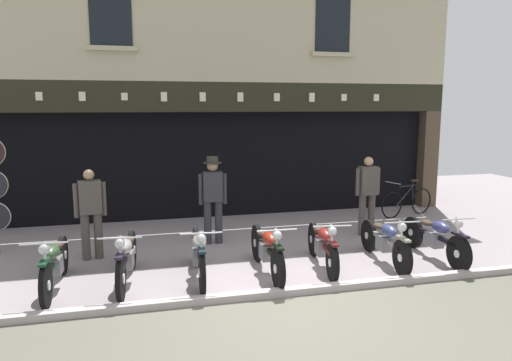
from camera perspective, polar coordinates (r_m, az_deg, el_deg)
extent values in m
cube|color=gray|center=(11.81, -3.89, -4.76)|extent=(23.88, 10.00, 0.08)
cube|color=#ADA09F|center=(7.23, 3.34, -13.41)|extent=(23.88, 0.16, 0.18)
cube|color=black|center=(13.82, -5.67, 2.87)|extent=(10.93, 4.00, 2.60)
cube|color=#4C3D2D|center=(13.92, 19.75, 2.43)|extent=(0.44, 0.36, 2.60)
cube|color=black|center=(12.09, -4.43, 2.63)|extent=(10.45, 0.03, 2.18)
cube|color=black|center=(11.59, -4.16, 9.89)|extent=(11.88, 0.24, 0.70)
cube|color=silver|center=(11.45, -24.43, 9.13)|extent=(0.14, 0.03, 0.18)
cube|color=silver|center=(11.33, -20.01, 9.40)|extent=(0.14, 0.03, 0.20)
cube|color=silver|center=(11.28, -15.40, 9.62)|extent=(0.14, 0.03, 0.17)
cube|color=silver|center=(11.30, -10.91, 9.78)|extent=(0.14, 0.03, 0.21)
cube|color=silver|center=(11.39, -6.37, 9.87)|extent=(0.14, 0.03, 0.21)
cube|color=silver|center=(11.54, -1.88, 9.91)|extent=(0.14, 0.03, 0.22)
cube|color=silver|center=(11.77, 2.50, 9.89)|extent=(0.14, 0.03, 0.19)
cube|color=silver|center=(12.06, 6.67, 9.82)|extent=(0.14, 0.03, 0.22)
cube|color=silver|center=(12.39, 10.43, 9.71)|extent=(0.14, 0.03, 0.17)
cube|color=silver|center=(12.79, 14.13, 9.56)|extent=(0.14, 0.03, 0.17)
cube|color=#B7AC8C|center=(11.83, -4.33, 18.35)|extent=(11.88, 0.40, 2.78)
cube|color=black|center=(11.45, -16.96, 18.31)|extent=(0.90, 0.02, 1.30)
cube|color=#B7AC8C|center=(11.31, -16.80, 14.85)|extent=(1.10, 0.12, 0.10)
cube|color=black|center=(12.41, 9.14, 17.83)|extent=(0.90, 0.02, 1.30)
cube|color=#B7AC8C|center=(12.28, 9.13, 14.62)|extent=(1.10, 0.12, 0.10)
cylinder|color=black|center=(7.30, -23.76, -11.39)|extent=(0.09, 0.63, 0.63)
cylinder|color=silver|center=(7.30, -23.76, -11.39)|extent=(0.10, 0.14, 0.14)
cylinder|color=black|center=(8.59, -22.04, -8.23)|extent=(0.10, 0.64, 0.63)
cylinder|color=silver|center=(8.59, -22.04, -8.23)|extent=(0.11, 0.14, 0.14)
cube|color=#153925|center=(7.91, -22.88, -8.86)|extent=(0.10, 1.28, 0.07)
cube|color=slate|center=(7.93, -22.85, -9.34)|extent=(0.21, 0.32, 0.26)
ellipsoid|color=#344B2E|center=(7.69, -23.18, -7.81)|extent=(0.23, 0.47, 0.20)
ellipsoid|color=#38281E|center=(8.09, -22.65, -7.11)|extent=(0.21, 0.30, 0.10)
cube|color=#153925|center=(7.19, -23.93, -8.87)|extent=(0.11, 0.36, 0.04)
sphere|color=silver|center=(7.20, -23.93, -7.49)|extent=(0.15, 0.15, 0.15)
cylinder|color=silver|center=(7.18, -23.97, -6.87)|extent=(0.62, 0.04, 0.02)
cylinder|color=silver|center=(7.25, -23.85, -9.13)|extent=(0.04, 0.26, 0.61)
cylinder|color=black|center=(7.18, -15.81, -11.20)|extent=(0.14, 0.66, 0.65)
cylinder|color=silver|center=(7.18, -15.81, -11.20)|extent=(0.11, 0.15, 0.14)
cylinder|color=black|center=(8.48, -14.57, -8.00)|extent=(0.15, 0.66, 0.65)
cylinder|color=silver|center=(8.48, -14.57, -8.00)|extent=(0.12, 0.15, 0.14)
cube|color=black|center=(7.79, -15.17, -8.63)|extent=(0.21, 1.27, 0.07)
cube|color=slate|center=(7.81, -15.15, -9.12)|extent=(0.23, 0.34, 0.26)
ellipsoid|color=gray|center=(7.58, -15.39, -7.57)|extent=(0.27, 0.48, 0.20)
ellipsoid|color=#38281E|center=(7.98, -15.01, -6.86)|extent=(0.23, 0.32, 0.10)
cube|color=black|center=(7.07, -15.93, -8.56)|extent=(0.14, 0.37, 0.04)
sphere|color=silver|center=(7.09, -15.92, -7.23)|extent=(0.15, 0.15, 0.15)
cylinder|color=silver|center=(7.06, -15.95, -6.61)|extent=(0.62, 0.09, 0.02)
cylinder|color=silver|center=(7.13, -15.87, -8.90)|extent=(0.06, 0.23, 0.62)
cylinder|color=black|center=(7.19, -6.44, -10.86)|extent=(0.11, 0.66, 0.66)
cylinder|color=silver|center=(7.19, -6.44, -10.86)|extent=(0.11, 0.15, 0.15)
cylinder|color=black|center=(8.45, -7.15, -7.82)|extent=(0.12, 0.66, 0.66)
cylinder|color=silver|center=(8.45, -7.15, -7.82)|extent=(0.12, 0.15, 0.15)
cube|color=black|center=(7.78, -6.84, -8.38)|extent=(0.14, 1.22, 0.07)
cube|color=slate|center=(7.80, -6.83, -8.87)|extent=(0.22, 0.33, 0.26)
ellipsoid|color=gray|center=(7.57, -6.78, -7.29)|extent=(0.25, 0.47, 0.20)
ellipsoid|color=#38281E|center=(7.96, -6.99, -6.63)|extent=(0.22, 0.31, 0.10)
cube|color=black|center=(7.08, -6.49, -8.19)|extent=(0.12, 0.37, 0.04)
sphere|color=silver|center=(7.09, -6.55, -6.89)|extent=(0.15, 0.15, 0.15)
cylinder|color=silver|center=(7.07, -6.56, -6.27)|extent=(0.62, 0.06, 0.02)
cylinder|color=silver|center=(7.14, -6.51, -8.56)|extent=(0.05, 0.23, 0.62)
cylinder|color=black|center=(7.34, 2.62, -10.43)|extent=(0.09, 0.65, 0.65)
cylinder|color=silver|center=(7.34, 2.62, -10.43)|extent=(0.10, 0.15, 0.14)
cylinder|color=black|center=(8.63, 0.14, -7.43)|extent=(0.10, 0.65, 0.65)
cylinder|color=silver|center=(8.63, 0.14, -7.43)|extent=(0.11, 0.15, 0.14)
cube|color=black|center=(7.95, 1.28, -7.99)|extent=(0.10, 1.29, 0.07)
cube|color=slate|center=(7.97, 1.28, -8.47)|extent=(0.21, 0.33, 0.26)
ellipsoid|color=maroon|center=(7.73, 1.59, -6.92)|extent=(0.23, 0.47, 0.20)
ellipsoid|color=#38281E|center=(8.13, 0.85, -6.27)|extent=(0.21, 0.31, 0.10)
cube|color=black|center=(7.23, 2.64, -7.86)|extent=(0.11, 0.36, 0.04)
sphere|color=silver|center=(7.25, 2.53, -6.55)|extent=(0.15, 0.15, 0.15)
cylinder|color=silver|center=(7.22, 2.53, -5.94)|extent=(0.62, 0.04, 0.02)
cylinder|color=silver|center=(7.29, 2.56, -8.18)|extent=(0.04, 0.24, 0.62)
cylinder|color=black|center=(7.75, 9.09, -9.65)|extent=(0.16, 0.61, 0.61)
cylinder|color=silver|center=(7.75, 9.09, -9.65)|extent=(0.12, 0.15, 0.13)
cylinder|color=black|center=(8.99, 6.85, -6.96)|extent=(0.17, 0.61, 0.61)
cylinder|color=silver|center=(8.99, 6.85, -6.96)|extent=(0.13, 0.15, 0.13)
cube|color=#561719|center=(8.33, 7.90, -7.42)|extent=(0.24, 1.23, 0.07)
cube|color=slate|center=(8.35, 7.89, -7.88)|extent=(0.24, 0.35, 0.26)
ellipsoid|color=maroon|center=(8.12, 8.21, -6.38)|extent=(0.28, 0.49, 0.20)
ellipsoid|color=#38281E|center=(8.51, 7.54, -5.80)|extent=(0.24, 0.33, 0.10)
cube|color=#561719|center=(7.65, 9.15, -7.35)|extent=(0.15, 0.37, 0.04)
sphere|color=silver|center=(7.66, 9.07, -5.96)|extent=(0.15, 0.15, 0.15)
cylinder|color=silver|center=(7.64, 9.08, -5.38)|extent=(0.62, 0.11, 0.02)
cylinder|color=silver|center=(7.70, 9.07, -7.51)|extent=(0.07, 0.27, 0.61)
cylinder|color=black|center=(8.25, 17.03, -8.80)|extent=(0.12, 0.61, 0.60)
cylinder|color=silver|center=(8.25, 17.03, -8.80)|extent=(0.11, 0.14, 0.13)
cylinder|color=black|center=(9.43, 13.28, -6.39)|extent=(0.13, 0.61, 0.60)
cylinder|color=silver|center=(9.43, 13.28, -6.39)|extent=(0.12, 0.14, 0.13)
cube|color=gray|center=(8.80, 15.06, -6.77)|extent=(0.17, 1.26, 0.07)
cube|color=slate|center=(8.82, 15.04, -7.21)|extent=(0.22, 0.33, 0.26)
ellipsoid|color=navy|center=(8.61, 15.57, -5.77)|extent=(0.25, 0.48, 0.20)
ellipsoid|color=#38281E|center=(8.97, 14.44, -5.25)|extent=(0.22, 0.31, 0.10)
cube|color=gray|center=(8.16, 17.13, -6.65)|extent=(0.13, 0.37, 0.04)
sphere|color=silver|center=(8.16, 17.00, -5.33)|extent=(0.15, 0.15, 0.15)
cylinder|color=silver|center=(8.14, 17.03, -4.78)|extent=(0.62, 0.07, 0.02)
cylinder|color=silver|center=(8.20, 17.00, -6.78)|extent=(0.05, 0.23, 0.62)
cylinder|color=black|center=(8.78, 23.02, -8.03)|extent=(0.08, 0.61, 0.61)
cylinder|color=silver|center=(8.78, 23.02, -8.03)|extent=(0.10, 0.13, 0.13)
cylinder|color=black|center=(9.89, 18.17, -5.87)|extent=(0.09, 0.61, 0.61)
cylinder|color=silver|center=(9.89, 18.17, -5.87)|extent=(0.11, 0.14, 0.13)
cube|color=black|center=(9.29, 20.49, -6.18)|extent=(0.09, 1.30, 0.07)
cube|color=slate|center=(9.31, 20.46, -6.59)|extent=(0.20, 0.32, 0.26)
ellipsoid|color=navy|center=(9.11, 21.15, -5.21)|extent=(0.23, 0.46, 0.20)
ellipsoid|color=#38281E|center=(9.45, 19.69, -4.75)|extent=(0.20, 0.30, 0.10)
cube|color=black|center=(8.69, 23.15, -5.98)|extent=(0.10, 0.36, 0.04)
sphere|color=silver|center=(8.70, 22.99, -4.77)|extent=(0.15, 0.15, 0.15)
cylinder|color=silver|center=(8.68, 23.02, -4.25)|extent=(0.62, 0.03, 0.02)
cylinder|color=silver|center=(8.73, 22.98, -6.13)|extent=(0.04, 0.24, 0.62)
cylinder|color=#47423D|center=(9.18, -18.26, -6.20)|extent=(0.15, 0.15, 0.86)
cylinder|color=#47423D|center=(9.17, -19.64, -6.30)|extent=(0.15, 0.15, 0.86)
cube|color=#47423D|center=(9.02, -19.18, -1.90)|extent=(0.41, 0.28, 0.60)
cube|color=silver|center=(9.12, -19.26, -1.33)|extent=(0.14, 0.04, 0.34)
cube|color=black|center=(9.13, -19.27, -1.39)|extent=(0.05, 0.02, 0.31)
cylinder|color=#47423D|center=(9.05, -17.68, -2.07)|extent=(0.09, 0.09, 0.61)
cylinder|color=#47423D|center=(9.01, -20.65, -2.27)|extent=(0.09, 0.09, 0.61)
sphere|color=#9E7A5B|center=(8.95, -19.31, 0.65)|extent=(0.19, 0.19, 0.19)
cylinder|color=#2D2D33|center=(9.68, -4.47, -4.90)|extent=(0.15, 0.15, 0.89)
cylinder|color=#2D2D33|center=(9.66, -5.77, -4.95)|extent=(0.15, 0.15, 0.89)
cube|color=#2D2D33|center=(9.52, -5.18, -0.71)|extent=(0.39, 0.25, 0.59)
cube|color=white|center=(9.62, -5.25, -0.18)|extent=(0.14, 0.03, 0.33)
cube|color=navy|center=(9.64, -5.26, -0.24)|extent=(0.05, 0.02, 0.31)
cylinder|color=#2D2D33|center=(9.55, -3.77, -0.97)|extent=(0.09, 0.09, 0.61)
cylinder|color=#2D2D33|center=(9.51, -6.59, -1.05)|extent=(0.09, 0.09, 0.61)
sphere|color=#9E7A5B|center=(9.46, -5.22, 1.76)|extent=(0.22, 0.22, 0.22)
cylinder|color=#332D28|center=(9.45, -5.22, 2.12)|extent=(0.37, 0.37, 0.01)
cylinder|color=#332D28|center=(9.45, -5.23, 2.49)|extent=(0.23, 0.23, 0.12)
cylinder|color=#47423D|center=(10.58, 13.57, -3.91)|extent=(0.15, 0.15, 0.90)
cylinder|color=#47423D|center=(10.48, 12.52, -4.00)|extent=(0.15, 0.15, 0.90)
cube|color=#47423D|center=(10.39, 13.19, -0.01)|extent=(0.39, 0.23, 0.61)
cube|color=white|center=(10.48, 12.90, 0.47)|extent=(0.14, 0.02, 0.34)
cube|color=#47234C|center=(10.49, 12.86, 0.42)|extent=(0.05, 0.01, 0.32)
cylinder|color=#47423D|center=(10.51, 14.31, -0.07)|extent=(0.09, 0.09, 0.57)
cylinder|color=#47423D|center=(10.28, 12.05, -0.19)|extent=(0.09, 0.09, 0.57)
sphere|color=tan|center=(10.34, 13.27, 2.23)|extent=(0.19, 0.19, 0.19)
cube|color=silver|center=(12.58, 7.12, 4.74)|extent=(0.80, 0.02, 1.01)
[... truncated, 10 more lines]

